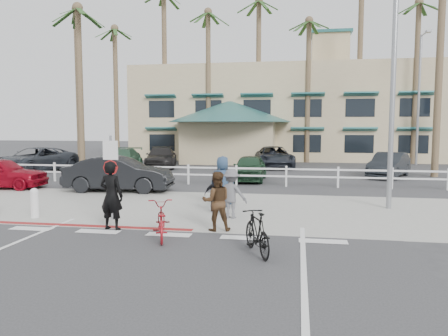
% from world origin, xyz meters
% --- Properties ---
extents(ground, '(140.00, 140.00, 0.00)m').
position_xyz_m(ground, '(0.00, 0.00, 0.00)').
color(ground, '#333335').
extents(bike_path, '(12.00, 16.00, 0.01)m').
position_xyz_m(bike_path, '(0.00, -2.00, 0.00)').
color(bike_path, '#333335').
rests_on(bike_path, ground).
extents(sidewalk_plaza, '(22.00, 7.00, 0.01)m').
position_xyz_m(sidewalk_plaza, '(0.00, 4.50, 0.01)').
color(sidewalk_plaza, gray).
rests_on(sidewalk_plaza, ground).
extents(cross_street, '(40.00, 5.00, 0.01)m').
position_xyz_m(cross_street, '(0.00, 8.50, 0.00)').
color(cross_street, '#333335').
rests_on(cross_street, ground).
extents(parking_lot, '(50.00, 16.00, 0.01)m').
position_xyz_m(parking_lot, '(0.00, 18.00, 0.00)').
color(parking_lot, '#333335').
rests_on(parking_lot, ground).
extents(curb_red, '(7.00, 0.25, 0.02)m').
position_xyz_m(curb_red, '(-3.00, 1.20, 0.01)').
color(curb_red, maroon).
rests_on(curb_red, ground).
extents(rail_fence, '(29.40, 0.16, 1.00)m').
position_xyz_m(rail_fence, '(0.50, 10.50, 0.50)').
color(rail_fence, silver).
rests_on(rail_fence, ground).
extents(building, '(28.00, 16.00, 11.30)m').
position_xyz_m(building, '(2.00, 31.00, 5.65)').
color(building, tan).
rests_on(building, ground).
extents(sign_post, '(0.50, 0.10, 2.90)m').
position_xyz_m(sign_post, '(-2.30, 2.20, 1.45)').
color(sign_post, gray).
rests_on(sign_post, ground).
extents(bollard_0, '(0.26, 0.26, 0.95)m').
position_xyz_m(bollard_0, '(-4.80, 2.00, 0.47)').
color(bollard_0, silver).
rests_on(bollard_0, ground).
extents(streetlight_0, '(0.60, 2.00, 9.00)m').
position_xyz_m(streetlight_0, '(6.50, 5.50, 4.50)').
color(streetlight_0, gray).
rests_on(streetlight_0, ground).
extents(streetlight_1, '(0.60, 2.00, 9.50)m').
position_xyz_m(streetlight_1, '(12.00, 24.00, 4.75)').
color(streetlight_1, gray).
rests_on(streetlight_1, ground).
extents(palm_0, '(4.00, 4.00, 15.00)m').
position_xyz_m(palm_0, '(-16.00, 26.00, 7.50)').
color(palm_0, '#204319').
rests_on(palm_0, ground).
extents(palm_1, '(4.00, 4.00, 13.00)m').
position_xyz_m(palm_1, '(-12.00, 25.00, 6.50)').
color(palm_1, '#204319').
rests_on(palm_1, ground).
extents(palm_2, '(4.00, 4.00, 16.00)m').
position_xyz_m(palm_2, '(-8.00, 26.00, 8.00)').
color(palm_2, '#204319').
rests_on(palm_2, ground).
extents(palm_3, '(4.00, 4.00, 14.00)m').
position_xyz_m(palm_3, '(-4.00, 25.00, 7.00)').
color(palm_3, '#204319').
rests_on(palm_3, ground).
extents(palm_4, '(4.00, 4.00, 15.00)m').
position_xyz_m(palm_4, '(0.00, 26.00, 7.50)').
color(palm_4, '#204319').
rests_on(palm_4, ground).
extents(palm_5, '(4.00, 4.00, 13.00)m').
position_xyz_m(palm_5, '(4.00, 25.00, 6.50)').
color(palm_5, '#204319').
rests_on(palm_5, ground).
extents(palm_6, '(4.00, 4.00, 17.00)m').
position_xyz_m(palm_6, '(8.00, 26.00, 8.50)').
color(palm_6, '#204319').
rests_on(palm_6, ground).
extents(palm_7, '(4.00, 4.00, 14.00)m').
position_xyz_m(palm_7, '(12.00, 25.00, 7.00)').
color(palm_7, '#204319').
rests_on(palm_7, ground).
extents(palm_10, '(4.00, 4.00, 12.00)m').
position_xyz_m(palm_10, '(-10.00, 15.00, 6.00)').
color(palm_10, '#204319').
rests_on(palm_10, ground).
extents(palm_11, '(4.00, 4.00, 14.00)m').
position_xyz_m(palm_11, '(11.00, 16.00, 7.00)').
color(palm_11, '#204319').
rests_on(palm_11, ground).
extents(bike_red, '(1.17, 1.90, 0.94)m').
position_xyz_m(bike_red, '(-0.09, 0.21, 0.47)').
color(bike_red, maroon).
rests_on(bike_red, ground).
extents(rider_red, '(0.77, 0.58, 1.92)m').
position_xyz_m(rider_red, '(-1.74, 0.93, 0.96)').
color(rider_red, black).
rests_on(rider_red, ground).
extents(bike_black, '(1.10, 1.72, 1.00)m').
position_xyz_m(bike_black, '(2.47, -0.73, 0.50)').
color(bike_black, black).
rests_on(bike_black, ground).
extents(rider_black, '(0.93, 0.80, 1.65)m').
position_xyz_m(rider_black, '(1.15, 1.31, 0.82)').
color(rider_black, '#3D2716').
rests_on(rider_black, ground).
extents(pedestrian_a, '(1.09, 0.75, 1.55)m').
position_xyz_m(pedestrian_a, '(1.31, 3.00, 0.78)').
color(pedestrian_a, '#57575C').
rests_on(pedestrian_a, ground).
extents(pedestrian_child, '(0.71, 0.33, 1.18)m').
position_xyz_m(pedestrian_child, '(0.59, 3.94, 0.59)').
color(pedestrian_child, black).
rests_on(pedestrian_child, ground).
extents(pedestrian_b, '(1.00, 0.78, 1.82)m').
position_xyz_m(pedestrian_b, '(0.70, 4.90, 0.91)').
color(pedestrian_b, navy).
rests_on(pedestrian_b, ground).
extents(car_white_sedan, '(4.81, 1.97, 1.55)m').
position_xyz_m(car_white_sedan, '(-4.47, 7.76, 0.78)').
color(car_white_sedan, black).
rests_on(car_white_sedan, ground).
extents(car_red_compact, '(4.40, 2.09, 1.45)m').
position_xyz_m(car_red_compact, '(-10.30, 7.71, 0.73)').
color(car_red_compact, maroon).
rests_on(car_red_compact, ground).
extents(lot_car_0, '(3.72, 6.02, 1.55)m').
position_xyz_m(lot_car_0, '(-12.93, 14.56, 0.78)').
color(lot_car_0, '#272C33').
rests_on(lot_car_0, ground).
extents(lot_car_1, '(2.98, 5.54, 1.53)m').
position_xyz_m(lot_car_1, '(-7.46, 14.89, 0.76)').
color(lot_car_1, '#2C5139').
rests_on(lot_car_1, ground).
extents(lot_car_2, '(1.62, 3.99, 1.36)m').
position_xyz_m(lot_car_2, '(0.81, 12.59, 0.68)').
color(lot_car_2, '#1E3F28').
rests_on(lot_car_2, ground).
extents(lot_car_3, '(3.11, 4.48, 1.40)m').
position_xyz_m(lot_car_3, '(8.42, 15.42, 0.70)').
color(lot_car_3, black).
rests_on(lot_car_3, ground).
extents(lot_car_4, '(3.17, 5.31, 1.44)m').
position_xyz_m(lot_car_4, '(-6.07, 18.78, 0.72)').
color(lot_car_4, black).
rests_on(lot_car_4, ground).
extents(lot_car_5, '(3.39, 5.65, 1.47)m').
position_xyz_m(lot_car_5, '(1.64, 20.16, 0.74)').
color(lot_car_5, '#1E222A').
rests_on(lot_car_5, ground).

